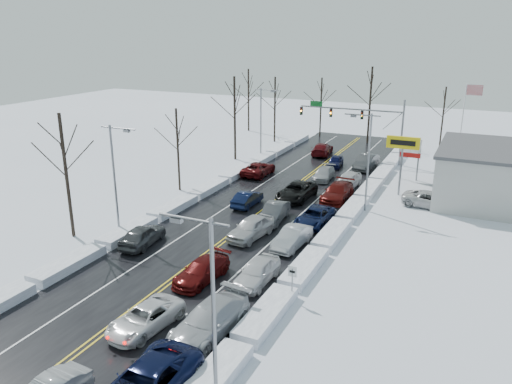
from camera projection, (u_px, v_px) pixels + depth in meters
The scene contains 42 objects.
ground at pixel (234, 233), 40.98m from camera, with size 160.00×160.00×0.00m, color silver.
road_surface at pixel (244, 225), 42.71m from camera, with size 14.00×84.00×0.01m, color black.
snow_bank_left at pixel (170, 212), 45.76m from camera, with size 1.64×72.00×0.66m, color white.
snow_bank_right at pixel (330, 240), 39.65m from camera, with size 1.64×72.00×0.66m, color white.
traffic_signal_mast at pixel (361, 118), 62.02m from camera, with size 13.28×0.39×8.00m.
tires_plus_sign at pixel (403, 147), 48.99m from camera, with size 3.20×0.34×6.00m.
used_vehicles_sign at pixel (411, 151), 54.69m from camera, with size 2.20×0.22×4.65m.
speed_limit_sign at pixel (292, 277), 30.29m from camera, with size 0.55×0.09×2.35m.
flagpole at pixel (464, 119), 58.89m from camera, with size 1.87×1.20×10.00m.
streetlight_se at pixel (209, 301), 20.49m from camera, with size 3.20×0.25×9.00m.
streetlight_ne at pixel (367, 154), 44.62m from camera, with size 3.20×0.25×9.00m.
streetlight_sw at pixel (116, 172), 39.23m from camera, with size 3.20×0.25×9.00m.
streetlight_nw at pixel (262, 118), 63.35m from camera, with size 3.20×0.25×9.00m.
tree_left_b at pixel (64, 152), 38.28m from camera, with size 4.00×4.00×10.00m.
tree_left_c at pixel (177, 134), 50.26m from camera, with size 3.40×3.40×8.50m.
tree_left_d at pixel (235, 102), 62.17m from camera, with size 4.20×4.20×10.50m.
tree_left_e at pixel (275, 97), 72.56m from camera, with size 3.80×3.80×9.50m.
tree_far_a at pixel (248, 88), 80.52m from camera, with size 4.00×4.00×10.00m.
tree_far_b at pixel (321, 96), 76.77m from camera, with size 3.60×3.60×9.00m.
tree_far_c at pixel (371, 90), 71.40m from camera, with size 4.40×4.40×11.00m.
tree_far_d at pixel (444, 105), 69.21m from camera, with size 3.40×3.40×8.50m.
queued_car_2 at pixel (146, 328), 27.92m from camera, with size 2.24×4.87×1.35m, color silver.
queued_car_3 at pixel (202, 280), 33.31m from camera, with size 1.98×4.87×1.41m, color #490A09.
queued_car_4 at pixel (251, 237), 40.18m from camera, with size 2.00×4.97×1.69m, color #B9B9BB.
queued_car_5 at pixel (274, 221), 43.64m from camera, with size 1.65×4.72×1.55m, color #3D3F42.
queued_car_6 at pixel (296, 199), 49.32m from camera, with size 2.69×5.83×1.62m, color black.
queued_car_7 at pixel (324, 179), 55.77m from camera, with size 1.87×4.61×1.34m, color gray.
queued_car_8 at pixel (335, 167), 60.92m from camera, with size 1.59×3.95×1.35m, color black.
queued_car_11 at pixel (210, 333), 27.49m from camera, with size 2.37×5.84×1.69m, color #A6A9AE.
queued_car_12 at pixel (257, 282), 33.05m from camera, with size 1.84×4.56×1.55m, color silver.
queued_car_13 at pixel (292, 247), 38.43m from camera, with size 1.60×4.58×1.51m, color #A1A4A9.
queued_car_14 at pixel (315, 224), 42.90m from camera, with size 2.35×5.09×1.42m, color black.
queued_car_15 at pixel (337, 200), 49.07m from camera, with size 2.26×5.55×1.61m, color #480C09.
queued_car_16 at pixel (347, 187), 52.89m from camera, with size 1.92×4.77×1.62m, color silver.
queued_car_17 at pixel (366, 169), 59.99m from camera, with size 1.80×5.17×1.70m, color #383A3D.
oncoming_car_0 at pixel (247, 206), 47.42m from camera, with size 1.50×4.29×1.41m, color black.
oncoming_car_1 at pixel (258, 175), 57.44m from camera, with size 2.52×5.48×1.52m, color #4A090B.
oncoming_car_2 at pixel (322, 155), 66.81m from camera, with size 2.21×5.44×1.58m, color #4A090E.
oncoming_car_3 at pixel (143, 245), 38.79m from camera, with size 1.90×4.72×1.61m, color #3B3D3F.
parked_car_0 at pixel (430, 207), 46.99m from camera, with size 2.44×5.29×1.47m, color silver.
parked_car_1 at pixel (469, 206), 47.34m from camera, with size 2.17×5.34×1.55m, color #93969A.
parked_car_2 at pixel (450, 181), 55.07m from camera, with size 1.82×4.52×1.54m, color black.
Camera 1 is at (17.70, -33.58, 15.93)m, focal length 35.00 mm.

